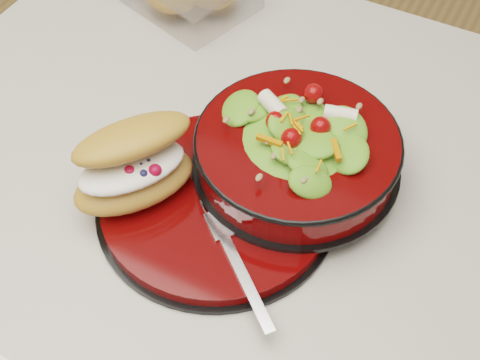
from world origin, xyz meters
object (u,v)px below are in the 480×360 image
at_px(salad_bowl, 298,146).
at_px(fork, 237,264).
at_px(croissant, 135,165).
at_px(dinner_plate, 217,203).

bearing_deg(salad_bowl, fork, -89.20).
bearing_deg(salad_bowl, croissant, -142.06).
distance_m(dinner_plate, salad_bowl, 0.11).
relative_size(dinner_plate, salad_bowl, 1.14).
relative_size(dinner_plate, fork, 2.10).
relative_size(salad_bowl, croissant, 1.41).
bearing_deg(croissant, fork, -70.10).
height_order(salad_bowl, fork, salad_bowl).
relative_size(dinner_plate, croissant, 1.60).
xyz_separation_m(dinner_plate, croissant, (-0.09, -0.03, 0.05)).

